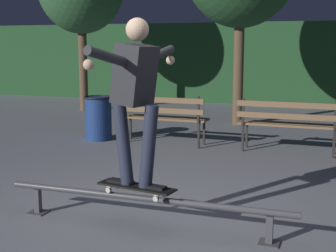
% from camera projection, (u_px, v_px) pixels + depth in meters
% --- Properties ---
extents(ground_plane, '(90.00, 90.00, 0.00)m').
position_uv_depth(ground_plane, '(150.00, 222.00, 4.73)').
color(ground_plane, slate).
extents(hedge_backdrop, '(24.00, 1.20, 2.38)m').
position_uv_depth(hedge_backdrop, '(279.00, 63.00, 14.23)').
color(hedge_backdrop, '#234C28').
rests_on(hedge_backdrop, ground).
extents(grind_rail, '(2.88, 0.18, 0.31)m').
position_uv_depth(grind_rail, '(144.00, 202.00, 4.55)').
color(grind_rail, '#47474C').
rests_on(grind_rail, ground).
extents(skateboard, '(0.80, 0.33, 0.09)m').
position_uv_depth(skateboard, '(136.00, 187.00, 4.55)').
color(skateboard, black).
rests_on(skateboard, grind_rail).
extents(skateboarder, '(0.63, 1.39, 1.56)m').
position_uv_depth(skateboarder, '(135.00, 88.00, 4.39)').
color(skateboarder, black).
rests_on(skateboarder, skateboard).
extents(park_bench_leftmost, '(1.61, 0.44, 0.88)m').
position_uv_depth(park_bench_leftmost, '(161.00, 114.00, 8.32)').
color(park_bench_leftmost, '#282623').
rests_on(park_bench_leftmost, ground).
extents(park_bench_left_center, '(1.61, 0.44, 0.88)m').
position_uv_depth(park_bench_left_center, '(288.00, 120.00, 7.62)').
color(park_bench_left_center, '#282623').
rests_on(park_bench_left_center, ground).
extents(trash_can, '(0.52, 0.52, 0.80)m').
position_uv_depth(trash_can, '(98.00, 117.00, 8.78)').
color(trash_can, navy).
rests_on(trash_can, ground).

